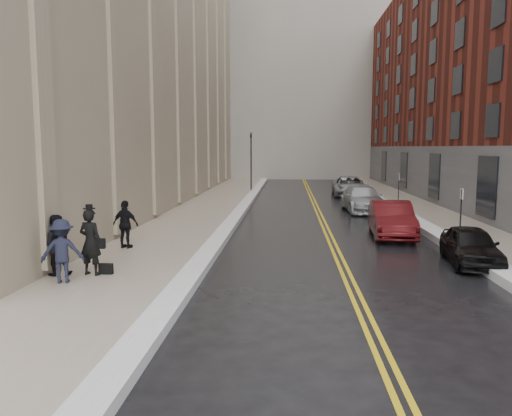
# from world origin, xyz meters

# --- Properties ---
(ground) EXTENTS (160.00, 160.00, 0.00)m
(ground) POSITION_xyz_m (0.00, 0.00, 0.00)
(ground) COLOR black
(ground) RESTS_ON ground
(sidewalk_left) EXTENTS (4.00, 64.00, 0.15)m
(sidewalk_left) POSITION_xyz_m (-4.50, 16.00, 0.07)
(sidewalk_left) COLOR gray
(sidewalk_left) RESTS_ON ground
(sidewalk_right) EXTENTS (3.00, 64.00, 0.15)m
(sidewalk_right) POSITION_xyz_m (9.00, 16.00, 0.07)
(sidewalk_right) COLOR gray
(sidewalk_right) RESTS_ON ground
(lane_stripe_a) EXTENTS (0.12, 64.00, 0.01)m
(lane_stripe_a) POSITION_xyz_m (2.38, 16.00, 0.00)
(lane_stripe_a) COLOR gold
(lane_stripe_a) RESTS_ON ground
(lane_stripe_b) EXTENTS (0.12, 64.00, 0.01)m
(lane_stripe_b) POSITION_xyz_m (2.62, 16.00, 0.00)
(lane_stripe_b) COLOR gold
(lane_stripe_b) RESTS_ON ground
(snow_ridge_left) EXTENTS (0.70, 60.80, 0.26)m
(snow_ridge_left) POSITION_xyz_m (-2.20, 16.00, 0.13)
(snow_ridge_left) COLOR white
(snow_ridge_left) RESTS_ON ground
(snow_ridge_right) EXTENTS (0.85, 60.80, 0.30)m
(snow_ridge_right) POSITION_xyz_m (7.15, 16.00, 0.15)
(snow_ridge_right) COLOR white
(snow_ridge_right) RESTS_ON ground
(tower_far_right) EXTENTS (22.00, 18.00, 44.00)m
(tower_far_right) POSITION_xyz_m (14.00, 66.00, 22.00)
(tower_far_right) COLOR slate
(tower_far_right) RESTS_ON ground
(traffic_signal) EXTENTS (0.18, 0.15, 5.20)m
(traffic_signal) POSITION_xyz_m (-2.60, 30.00, 3.08)
(traffic_signal) COLOR black
(traffic_signal) RESTS_ON ground
(parking_sign_near) EXTENTS (0.06, 0.35, 2.23)m
(parking_sign_near) POSITION_xyz_m (7.90, 8.00, 1.36)
(parking_sign_near) COLOR black
(parking_sign_near) RESTS_ON ground
(parking_sign_far) EXTENTS (0.06, 0.35, 2.23)m
(parking_sign_far) POSITION_xyz_m (7.90, 20.00, 1.36)
(parking_sign_far) COLOR black
(parking_sign_far) RESTS_ON ground
(car_black) EXTENTS (1.92, 3.95, 1.30)m
(car_black) POSITION_xyz_m (6.80, 3.64, 0.65)
(car_black) COLOR black
(car_black) RESTS_ON ground
(car_maroon) EXTENTS (1.98, 4.87, 1.57)m
(car_maroon) POSITION_xyz_m (5.20, 8.78, 0.79)
(car_maroon) COLOR #420B0E
(car_maroon) RESTS_ON ground
(car_silver_near) EXTENTS (2.49, 5.46, 1.55)m
(car_silver_near) POSITION_xyz_m (5.20, 17.53, 0.78)
(car_silver_near) COLOR #9DA1A5
(car_silver_near) RESTS_ON ground
(car_silver_far) EXTENTS (2.83, 5.79, 1.59)m
(car_silver_far) POSITION_xyz_m (5.58, 27.37, 0.79)
(car_silver_far) COLOR #96989D
(car_silver_far) RESTS_ON ground
(pedestrian_main) EXTENTS (0.82, 0.63, 1.99)m
(pedestrian_main) POSITION_xyz_m (-5.17, 0.95, 1.14)
(pedestrian_main) COLOR black
(pedestrian_main) RESTS_ON sidewalk_left
(pedestrian_a) EXTENTS (1.09, 0.99, 1.82)m
(pedestrian_a) POSITION_xyz_m (-6.20, 0.86, 1.06)
(pedestrian_a) COLOR black
(pedestrian_a) RESTS_ON sidewalk_left
(pedestrian_b) EXTENTS (1.31, 0.99, 1.80)m
(pedestrian_b) POSITION_xyz_m (-5.64, 0.08, 1.05)
(pedestrian_b) COLOR black
(pedestrian_b) RESTS_ON sidewalk_left
(pedestrian_c) EXTENTS (1.14, 0.69, 1.81)m
(pedestrian_c) POSITION_xyz_m (-5.43, 4.91, 1.05)
(pedestrian_c) COLOR black
(pedestrian_c) RESTS_ON sidewalk_left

